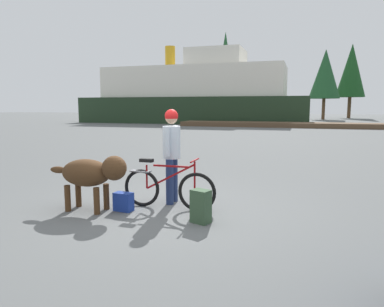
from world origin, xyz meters
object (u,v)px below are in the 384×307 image
(person_cyclist, at_px, (172,147))
(dog, at_px, (92,173))
(bicycle, at_px, (168,188))
(ferry_boat, at_px, (196,96))
(handbag_pannier, at_px, (124,202))
(backpack, at_px, (201,206))

(person_cyclist, relative_size, dog, 1.17)
(bicycle, height_order, ferry_boat, ferry_boat)
(dog, bearing_deg, person_cyclist, 38.64)
(handbag_pannier, bearing_deg, backpack, -7.89)
(bicycle, distance_m, person_cyclist, 0.77)
(bicycle, relative_size, person_cyclist, 0.98)
(dog, relative_size, handbag_pannier, 4.59)
(handbag_pannier, height_order, ferry_boat, ferry_boat)
(dog, xyz_separation_m, backpack, (1.93, -0.04, -0.40))
(person_cyclist, height_order, backpack, person_cyclist)
(dog, relative_size, ferry_boat, 0.06)
(person_cyclist, bearing_deg, handbag_pannier, -129.68)
(dog, bearing_deg, backpack, -1.31)
(person_cyclist, height_order, ferry_boat, ferry_boat)
(bicycle, distance_m, handbag_pannier, 0.79)
(backpack, bearing_deg, dog, 178.69)
(backpack, distance_m, ferry_boat, 33.95)
(dog, height_order, handbag_pannier, dog)
(person_cyclist, distance_m, backpack, 1.47)
(backpack, bearing_deg, ferry_boat, 107.06)
(bicycle, distance_m, ferry_boat, 33.20)
(dog, distance_m, handbag_pannier, 0.72)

